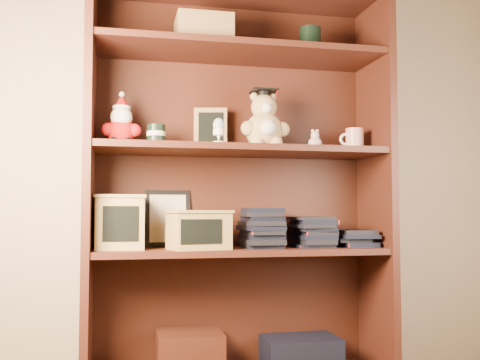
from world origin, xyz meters
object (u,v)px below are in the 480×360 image
object	(u,v)px
teacher_mug	(354,140)
bookcase	(237,191)
treats_box	(121,222)
grad_teddy_bear	(264,125)

from	to	relation	value
teacher_mug	bookcase	bearing A→B (deg)	174.13
teacher_mug	treats_box	xyz separation A→B (m)	(-0.96, -0.00, -0.34)
bookcase	teacher_mug	world-z (taller)	bookcase
grad_teddy_bear	treats_box	world-z (taller)	grad_teddy_bear
bookcase	treats_box	size ratio (longest dim) A/B	7.78
treats_box	bookcase	bearing A→B (deg)	6.35
teacher_mug	treats_box	size ratio (longest dim) A/B	0.51
grad_teddy_bear	teacher_mug	bearing A→B (deg)	1.09
treats_box	teacher_mug	bearing A→B (deg)	0.05
bookcase	teacher_mug	bearing A→B (deg)	-5.87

